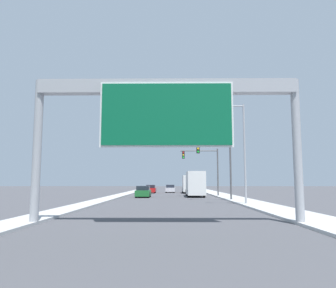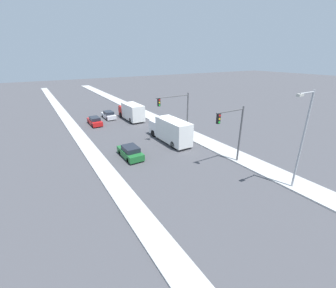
% 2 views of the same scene
% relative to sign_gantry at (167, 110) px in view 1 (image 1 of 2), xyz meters
% --- Properties ---
extents(sidewalk_right, '(3.00, 120.00, 0.15)m').
position_rel_sign_gantry_xyz_m(sidewalk_right, '(7.75, 42.12, -5.55)').
color(sidewalk_right, '#B3B3B3').
rests_on(sidewalk_right, ground).
extents(median_strip_left, '(2.00, 120.00, 0.15)m').
position_rel_sign_gantry_xyz_m(median_strip_left, '(-7.25, 42.12, -5.55)').
color(median_strip_left, '#B3B3B3').
rests_on(median_strip_left, ground).
extents(sign_gantry, '(13.32, 0.73, 7.19)m').
position_rel_sign_gantry_xyz_m(sign_gantry, '(0.00, 0.00, 0.00)').
color(sign_gantry, '#9EA0A5').
rests_on(sign_gantry, ground).
extents(car_far_center, '(1.74, 4.35, 1.46)m').
position_rel_sign_gantry_xyz_m(car_far_center, '(0.00, 47.01, -4.94)').
color(car_far_center, silver).
rests_on(car_far_center, ground).
extents(car_mid_center, '(1.71, 4.53, 1.47)m').
position_rel_sign_gantry_xyz_m(car_mid_center, '(-3.50, 44.01, -4.93)').
color(car_mid_center, red).
rests_on(car_mid_center, ground).
extents(car_near_right, '(1.85, 4.35, 1.50)m').
position_rel_sign_gantry_xyz_m(car_near_right, '(-3.50, 27.74, -4.92)').
color(car_near_right, '#1E662D').
rests_on(car_near_right, ground).
extents(truck_box_primary, '(2.31, 8.54, 3.41)m').
position_rel_sign_gantry_xyz_m(truck_box_primary, '(3.50, 29.74, -3.90)').
color(truck_box_primary, white).
rests_on(truck_box_primary, ground).
extents(truck_box_secondary, '(2.48, 7.56, 3.16)m').
position_rel_sign_gantry_xyz_m(truck_box_secondary, '(3.50, 43.69, -4.02)').
color(truck_box_secondary, red).
rests_on(truck_box_secondary, ground).
extents(traffic_light_near_intersection, '(3.97, 0.32, 6.58)m').
position_rel_sign_gantry_xyz_m(traffic_light_near_intersection, '(5.56, 20.12, -1.25)').
color(traffic_light_near_intersection, '#4C4C4F').
rests_on(traffic_light_near_intersection, ground).
extents(traffic_light_mid_block, '(5.34, 0.32, 6.69)m').
position_rel_sign_gantry_xyz_m(traffic_light_mid_block, '(5.09, 30.12, -1.07)').
color(traffic_light_mid_block, '#4C4C4F').
rests_on(traffic_light_mid_block, ground).
extents(street_lamp_right, '(2.33, 0.28, 9.10)m').
position_rel_sign_gantry_xyz_m(street_lamp_right, '(6.59, 13.45, -0.33)').
color(street_lamp_right, '#9EA0A5').
rests_on(street_lamp_right, ground).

